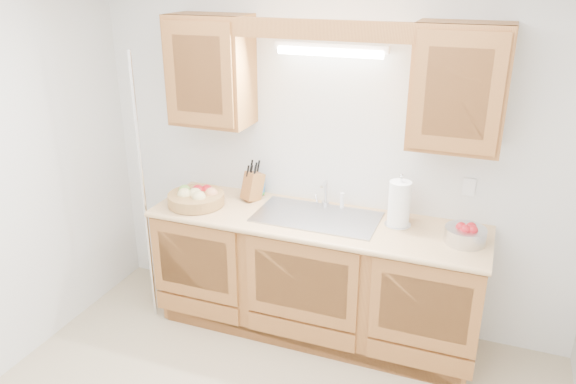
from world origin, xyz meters
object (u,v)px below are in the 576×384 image
at_px(fruit_basket, 196,197).
at_px(paper_towel, 399,204).
at_px(knife_block, 253,185).
at_px(apple_bowl, 466,234).

distance_m(fruit_basket, paper_towel, 1.43).
relative_size(knife_block, apple_bowl, 1.01).
height_order(knife_block, apple_bowl, knife_block).
relative_size(fruit_basket, apple_bowl, 1.66).
xyz_separation_m(fruit_basket, apple_bowl, (1.85, 0.06, 0.00)).
relative_size(fruit_basket, knife_block, 1.65).
bearing_deg(knife_block, fruit_basket, -120.30).
distance_m(knife_block, apple_bowl, 1.53).
bearing_deg(apple_bowl, paper_towel, 167.28).
height_order(fruit_basket, apple_bowl, same).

